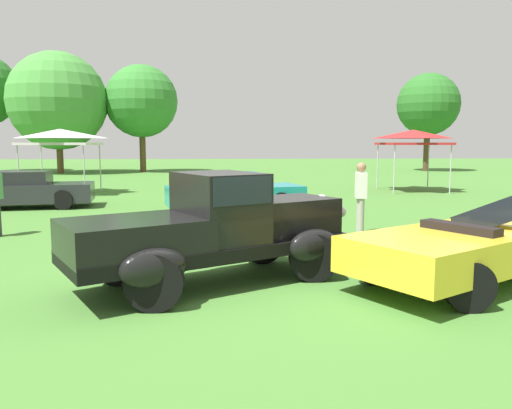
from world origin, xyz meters
TOP-DOWN VIEW (x-y plane):
  - ground_plane at (0.00, 0.00)m, footprint 120.00×120.00m
  - feature_pickup_truck at (-0.03, 0.07)m, footprint 4.52×3.42m
  - neighbor_convertible at (4.10, 0.02)m, footprint 4.78×3.87m
  - show_car_charcoal at (-6.55, 9.50)m, footprint 4.46×2.37m
  - show_car_teal at (0.36, 8.27)m, footprint 4.47×2.66m
  - spectator_by_row at (3.28, 4.12)m, footprint 0.29×0.43m
  - canopy_tent_left_field at (-6.74, 14.01)m, footprint 2.81×2.81m
  - canopy_tent_center_field at (8.32, 14.54)m, footprint 2.68×2.68m
  - treeline_mid_left at (-11.57, 28.81)m, footprint 6.73×6.73m
  - treeline_center at (-6.06, 30.18)m, footprint 5.21×5.21m
  - treeline_mid_right at (15.16, 30.27)m, footprint 4.62×4.62m

SIDE VIEW (x-z plane):
  - ground_plane at x=0.00m, z-range 0.00..0.00m
  - neighbor_convertible at x=4.10m, z-range -0.12..1.28m
  - show_car_teal at x=0.36m, z-range -0.01..1.21m
  - show_car_charcoal at x=-6.55m, z-range -0.01..1.21m
  - feature_pickup_truck at x=-0.03m, z-range 0.02..1.72m
  - spectator_by_row at x=3.28m, z-range 0.07..1.76m
  - canopy_tent_center_field at x=8.32m, z-range 1.07..3.78m
  - canopy_tent_left_field at x=-6.74m, z-range 1.07..3.78m
  - treeline_mid_right at x=15.16m, z-range 1.32..8.61m
  - treeline_mid_left at x=-11.57m, z-range 0.81..9.18m
  - treeline_center at x=-6.06m, z-range 1.24..8.96m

